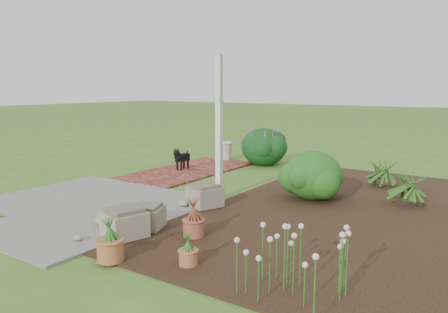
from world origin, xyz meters
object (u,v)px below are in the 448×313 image
Objects in this scene: black_dog at (181,157)px; stone_trough_near at (147,218)px; cream_ceramic_urn at (225,151)px; evergreen_shrub at (313,174)px.

stone_trough_near is at bearing -61.05° from black_dog.
evergreen_shrub reaches higher than cream_ceramic_urn.
evergreen_shrub is at bearing -16.42° from black_dog.
black_dog is 0.56× the size of evergreen_shrub.
cream_ceramic_urn is at bearing 113.06° from stone_trough_near.
black_dog reaches higher than cream_ceramic_urn.
cream_ceramic_urn is (-2.30, 5.40, 0.08)m from stone_trough_near.
evergreen_shrub is (1.25, 2.82, 0.28)m from stone_trough_near.
black_dog is (-2.34, 3.60, 0.15)m from stone_trough_near.
black_dog is at bearing 167.68° from evergreen_shrub.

